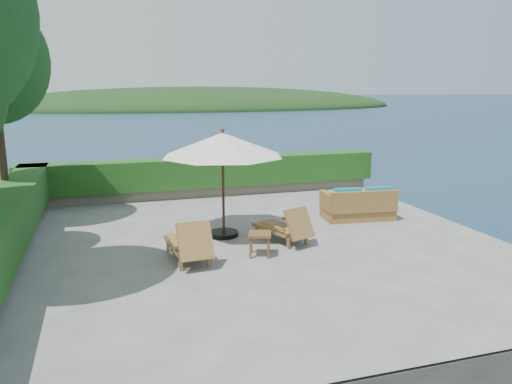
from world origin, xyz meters
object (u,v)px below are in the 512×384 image
object	(u,v)px
patio_umbrella	(223,146)
side_table	(260,237)
wicker_loveseat	(359,206)
lounge_left	(189,243)
lounge_right	(285,227)

from	to	relation	value
patio_umbrella	side_table	xyz separation A→B (m)	(0.43, -1.72, -1.90)
patio_umbrella	wicker_loveseat	bearing A→B (deg)	6.34
lounge_left	wicker_loveseat	world-z (taller)	lounge_left
patio_umbrella	side_table	bearing A→B (deg)	-76.09
patio_umbrella	lounge_left	world-z (taller)	patio_umbrella
lounge_left	lounge_right	distance (m)	2.59
lounge_left	patio_umbrella	bearing A→B (deg)	49.80
lounge_right	side_table	bearing A→B (deg)	-159.98
lounge_left	wicker_loveseat	size ratio (longest dim) A/B	0.86
side_table	lounge_left	bearing A→B (deg)	176.74
side_table	wicker_loveseat	world-z (taller)	wicker_loveseat
lounge_right	side_table	world-z (taller)	lounge_right
side_table	wicker_loveseat	size ratio (longest dim) A/B	0.31
patio_umbrella	lounge_left	distance (m)	2.78
lounge_left	side_table	distance (m)	1.61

